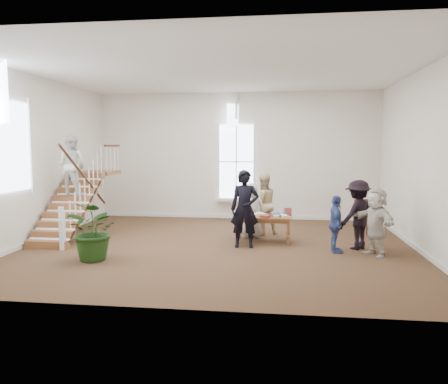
# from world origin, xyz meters

# --- Properties ---
(ground) EXTENTS (10.00, 10.00, 0.00)m
(ground) POSITION_xyz_m (0.00, 0.00, 0.00)
(ground) COLOR #452C1B
(ground) RESTS_ON ground
(room_shell) EXTENTS (10.49, 10.00, 10.00)m
(room_shell) POSITION_xyz_m (-0.00, 4.39, 0.40)
(room_shell) COLOR silver
(room_shell) RESTS_ON ground
(staircase) EXTENTS (1.10, 4.10, 2.92)m
(staircase) POSITION_xyz_m (-4.34, 0.75, 1.62)
(staircase) COLOR brown
(staircase) RESTS_ON ground
(library_table) EXTENTS (1.57, 0.82, 0.79)m
(library_table) POSITION_xyz_m (1.12, 0.61, 0.65)
(library_table) COLOR brown
(library_table) RESTS_ON ground
(police_officer) EXTENTS (0.74, 0.50, 2.00)m
(police_officer) POSITION_xyz_m (0.66, -0.04, 1.00)
(police_officer) COLOR black
(police_officer) RESTS_ON ground
(elderly_woman) EXTENTS (0.80, 0.55, 1.57)m
(elderly_woman) POSITION_xyz_m (0.76, 1.21, 0.79)
(elderly_woman) COLOR #B8B2AA
(elderly_woman) RESTS_ON ground
(person_yellow) EXTENTS (1.10, 1.01, 1.81)m
(person_yellow) POSITION_xyz_m (1.06, 1.71, 0.91)
(person_yellow) COLOR beige
(person_yellow) RESTS_ON ground
(woman_cluster_a) EXTENTS (0.37, 0.84, 1.41)m
(woman_cluster_a) POSITION_xyz_m (2.92, -0.33, 0.71)
(woman_cluster_a) COLOR #394A88
(woman_cluster_a) RESTS_ON ground
(woman_cluster_b) EXTENTS (1.29, 1.22, 1.76)m
(woman_cluster_b) POSITION_xyz_m (3.52, 0.12, 0.88)
(woman_cluster_b) COLOR black
(woman_cluster_b) RESTS_ON ground
(woman_cluster_c) EXTENTS (1.09, 1.58, 1.64)m
(woman_cluster_c) POSITION_xyz_m (3.82, -0.53, 0.82)
(woman_cluster_c) COLOR beige
(woman_cluster_c) RESTS_ON ground
(floor_plant) EXTENTS (1.57, 1.48, 1.38)m
(floor_plant) POSITION_xyz_m (-2.62, -1.79, 0.69)
(floor_plant) COLOR #193912
(floor_plant) RESTS_ON ground
(side_chair) EXTENTS (0.56, 0.56, 1.05)m
(side_chair) POSITION_xyz_m (3.98, 1.91, 0.59)
(side_chair) COLOR #381C0F
(side_chair) RESTS_ON ground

